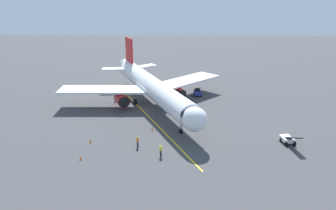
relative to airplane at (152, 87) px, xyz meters
The scene contains 11 objects.
ground_plane 4.14m from the airplane, 42.55° to the left, with size 220.00×220.00×0.00m, color #424244.
apron_lead_in_line 7.43m from the airplane, 91.02° to the left, with size 0.24×40.00×0.01m, color yellow.
airplane is the anchor object (origin of this frame).
ground_crew_marshaller 21.00m from the airplane, 97.14° to the left, with size 0.47×0.41×1.71m.
ground_crew_wing_walker 9.05m from the airplane, 23.28° to the right, with size 0.38×0.46×1.71m.
ground_crew_loader 18.09m from the airplane, 87.09° to the left, with size 0.43×0.47×1.71m.
belt_loader_near_nose 26.87m from the airplane, 142.83° to the left, with size 2.02×4.72×2.32m.
tug_portside 12.47m from the airplane, 140.95° to the right, with size 1.71×2.41×1.50m.
safety_cone_nose_left 12.19m from the airplane, 93.97° to the left, with size 0.32×0.32×0.55m, color #F2590F.
safety_cone_nose_right 18.74m from the airplane, 63.74° to the left, with size 0.32×0.32×0.55m, color #F2590F.
safety_cone_wing_port 23.61m from the airplane, 69.47° to the left, with size 0.32×0.32×0.55m, color #F2590F.
Camera 1 is at (-5.26, 61.18, 21.67)m, focal length 35.94 mm.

